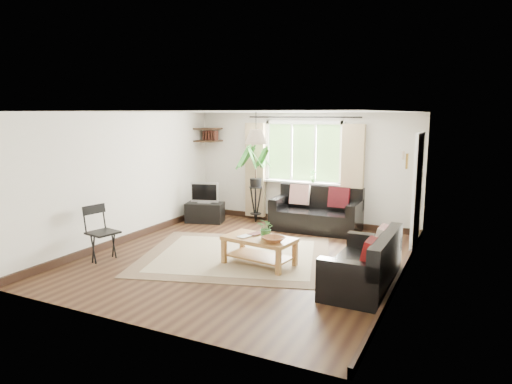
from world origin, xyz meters
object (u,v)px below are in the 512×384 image
at_px(sofa_back, 316,210).
at_px(sofa_right, 362,261).
at_px(coffee_table, 259,251).
at_px(folding_chair, 103,234).
at_px(palm_stand, 256,184).
at_px(tv_stand, 205,212).

distance_m(sofa_back, sofa_right, 3.13).
height_order(sofa_right, coffee_table, sofa_right).
bearing_deg(folding_chair, sofa_back, -25.26).
bearing_deg(sofa_right, folding_chair, -79.74).
relative_size(palm_stand, folding_chair, 1.91).
relative_size(tv_stand, palm_stand, 0.47).
distance_m(sofa_right, palm_stand, 4.15).
height_order(sofa_back, palm_stand, palm_stand).
bearing_deg(palm_stand, folding_chair, -106.73).
height_order(tv_stand, folding_chair, folding_chair).
height_order(sofa_right, folding_chair, folding_chair).
height_order(sofa_back, sofa_right, sofa_back).
relative_size(sofa_right, tv_stand, 1.97).
xyz_separation_m(palm_stand, folding_chair, (-1.05, -3.50, -0.41)).
distance_m(sofa_back, coffee_table, 2.50).
xyz_separation_m(sofa_right, palm_stand, (-3.00, 2.82, 0.49)).
distance_m(tv_stand, folding_chair, 3.02).
distance_m(coffee_table, tv_stand, 3.15).
relative_size(sofa_back, tv_stand, 2.21).
bearing_deg(sofa_right, coffee_table, -96.81).
distance_m(coffee_table, folding_chair, 2.56).
bearing_deg(sofa_right, sofa_back, -149.12).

